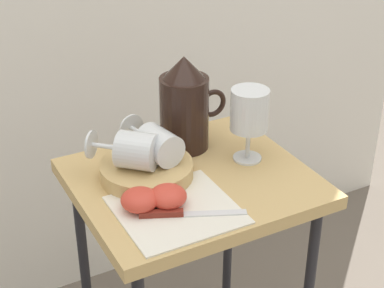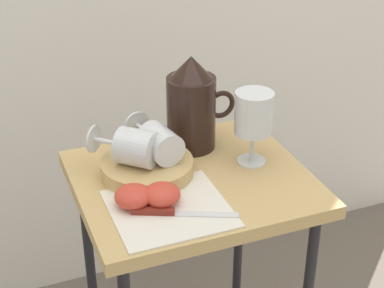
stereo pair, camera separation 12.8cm
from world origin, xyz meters
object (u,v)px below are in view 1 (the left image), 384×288
Objects in this scene: apple_half_left at (140,200)px; apple_half_right at (168,196)px; wine_glass_upright at (249,114)px; wine_glass_tipped_far at (158,144)px; knife at (177,213)px; pitcher at (185,111)px; basket_tray at (147,170)px; wine_glass_tipped_near at (135,150)px; table at (192,212)px.

apple_half_left and apple_half_right have the same top height.
wine_glass_upright is at bearing 20.00° from apple_half_right.
wine_glass_tipped_far is 2.15× the size of apple_half_right.
knife is at bearing -103.02° from wine_glass_tipped_far.
pitcher is 0.14m from wine_glass_tipped_far.
apple_half_left is at bearing -120.45° from basket_tray.
wine_glass_tipped_far is 0.14m from apple_half_right.
wine_glass_tipped_far is 0.82× the size of knife.
apple_half_left is at bearing 164.81° from apple_half_right.
wine_glass_tipped_near reaches higher than apple_half_right.
wine_glass_upright is 0.26m from wine_glass_tipped_near.
apple_half_left is (-0.29, -0.07, -0.09)m from wine_glass_upright.
pitcher is at bearing 55.10° from apple_half_right.
pitcher is at bearing 44.08° from apple_half_left.
apple_half_right is (-0.01, -0.12, 0.01)m from basket_tray.
pitcher is 1.38× the size of wine_glass_tipped_far.
wine_glass_tipped_near is at bearing 70.41° from apple_half_left.
table is 4.37× the size of wine_glass_upright.
wine_glass_upright is 2.25× the size of apple_half_right.
table is 0.23m from pitcher.
basket_tray is 2.65× the size of apple_half_right.
wine_glass_upright is at bearing 4.08° from table.
basket_tray is 1.31× the size of wine_glass_tipped_near.
wine_glass_upright is 2.25× the size of apple_half_left.
table is 9.85× the size of apple_half_right.
apple_half_left is at bearing -135.92° from pitcher.
table is at bearing -111.00° from pitcher.
pitcher is 1.46× the size of wine_glass_tipped_near.
apple_half_right is (-0.24, -0.09, -0.09)m from wine_glass_upright.
pitcher is 2.97× the size of apple_half_left.
apple_half_left is (-0.06, -0.11, 0.01)m from basket_tray.
knife is at bearing -90.40° from apple_half_right.
wine_glass_tipped_near is (-0.16, -0.09, -0.02)m from pitcher.
apple_half_left reaches higher than table.
apple_half_right is (0.05, -0.01, 0.00)m from apple_half_left.
wine_glass_tipped_near is at bearing -151.01° from pitcher.
pitcher reaches higher than table.
pitcher is at bearing 129.09° from wine_glass_upright.
pitcher is 0.28m from apple_half_left.
apple_half_right is at bearing -160.00° from wine_glass_upright.
basket_tray is at bearing 87.00° from knife.
wine_glass_upright is at bearing -8.01° from basket_tray.
apple_half_left is (-0.09, -0.11, -0.05)m from wine_glass_tipped_far.
wine_glass_tipped_near is 0.77× the size of knife.
basket_tray is 1.01× the size of knife.
wine_glass_tipped_near is 0.13m from apple_half_right.
apple_half_left is (-0.04, -0.10, -0.05)m from wine_glass_tipped_near.
table is 3.75× the size of knife.
table is at bearing 22.84° from apple_half_left.
basket_tray is 0.06m from wine_glass_tipped_far.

